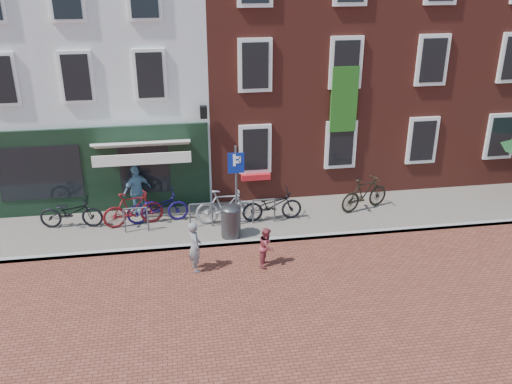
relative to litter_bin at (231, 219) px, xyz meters
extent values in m
plane|color=brown|center=(0.65, -0.44, -0.67)|extent=(80.00, 80.00, 0.00)
cube|color=slate|center=(1.65, 1.06, -0.62)|extent=(24.00, 3.00, 0.10)
cube|color=silver|center=(-4.35, 6.56, 3.83)|extent=(8.00, 8.00, 9.00)
cube|color=maroon|center=(2.65, 6.56, 4.33)|extent=(6.00, 8.00, 10.00)
cube|color=maroon|center=(8.65, 6.56, 4.33)|extent=(6.00, 8.00, 10.00)
cylinder|color=#3A3A3D|center=(0.00, 0.00, -0.12)|extent=(0.60, 0.60, 0.90)
ellipsoid|color=#3A3A3D|center=(0.00, 0.00, 0.40)|extent=(0.60, 0.60, 0.27)
cylinder|color=#4C4C4F|center=(0.27, 0.75, 0.75)|extent=(0.07, 0.07, 2.65)
cube|color=navy|center=(0.27, 0.73, 1.53)|extent=(0.50, 0.04, 0.65)
imported|color=slate|center=(-1.18, -1.64, 0.06)|extent=(0.45, 0.59, 1.45)
imported|color=#95363E|center=(0.80, -1.70, -0.10)|extent=(0.62, 0.69, 1.14)
imported|color=#6C9CB3|center=(-2.84, 2.05, 0.28)|extent=(1.06, 0.89, 1.69)
imported|color=black|center=(-4.87, 1.41, -0.05)|extent=(2.02, 0.89, 1.03)
imported|color=maroon|center=(-2.96, 1.22, 0.00)|extent=(1.96, 0.87, 1.14)
imported|color=#150B4D|center=(-2.20, 1.36, -0.05)|extent=(2.00, 0.84, 1.03)
imported|color=gray|center=(-0.06, 0.93, 0.00)|extent=(1.92, 0.61, 1.14)
imported|color=black|center=(1.45, 0.92, -0.05)|extent=(1.98, 0.76, 1.03)
imported|color=black|center=(4.66, 1.22, 0.00)|extent=(1.97, 1.15, 1.14)
camera|label=1|loc=(-1.63, -14.77, 7.24)|focal=38.31mm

